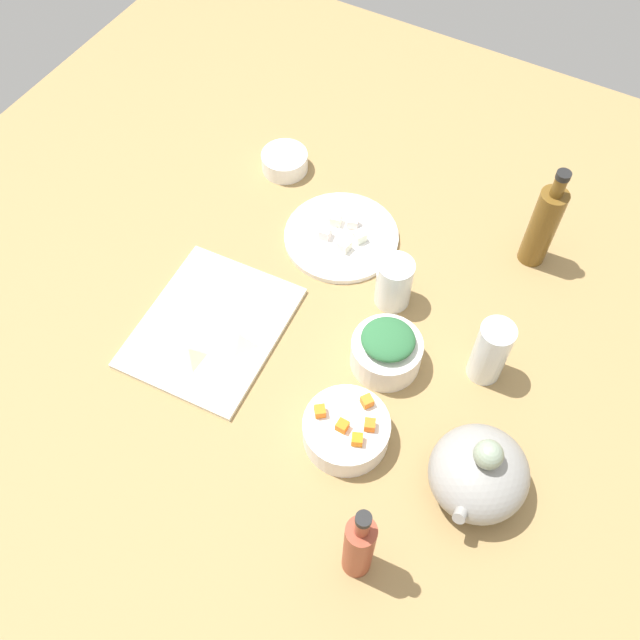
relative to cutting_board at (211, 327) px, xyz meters
The scene contains 26 objects.
tabletop 20.47cm from the cutting_board, 115.34° to the left, with size 190.00×190.00×3.00cm, color #997A4A.
cutting_board is the anchor object (origin of this frame).
plate_tofu 32.92cm from the cutting_board, 160.59° to the left, with size 23.31×23.31×1.20cm, color white.
bowl_greens 33.01cm from the cutting_board, 106.45° to the left, with size 12.67×12.67×6.43cm, color white.
bowl_carrots 33.08cm from the cutting_board, 77.56° to the left, with size 14.60×14.60×5.38cm, color white.
bowl_small_side 43.63cm from the cutting_board, 167.72° to the right, with size 10.03×10.03×4.18cm, color white.
teapot 54.82cm from the cutting_board, 85.05° to the left, with size 17.69×15.80×15.71cm.
bottle_0 65.55cm from the cutting_board, 134.35° to the left, with size 5.32×5.32×23.36cm.
bottle_1 50.76cm from the cutting_board, 60.29° to the left, with size 4.47×4.47×22.80cm.
drinking_glass_0 50.94cm from the cutting_board, 108.77° to the left, with size 6.10×6.10×13.86cm, color white.
drinking_glass_1 35.13cm from the cutting_board, 130.23° to the left, with size 6.85×6.85×10.75cm, color white.
carrot_cube_0 36.70cm from the cutting_board, 80.75° to the left, with size 1.80×1.80×1.80cm, color orange.
carrot_cube_1 36.77cm from the cutting_board, 75.50° to the left, with size 1.80×1.80×1.80cm, color orange.
carrot_cube_2 29.14cm from the cutting_board, 74.51° to the left, with size 1.80×1.80×1.80cm, color orange.
carrot_cube_3 34.01cm from the cutting_board, 86.15° to the left, with size 1.80×1.80×1.80cm, color orange.
carrot_cube_4 33.48cm from the cutting_board, 75.68° to the left, with size 1.80×1.80×1.80cm, color orange.
chopped_greens_mound 33.73cm from the cutting_board, 106.45° to the left, with size 9.50×9.14×2.99cm, color #2D673A.
tofu_cube_0 30.25cm from the cutting_board, 164.15° to the left, with size 2.20×2.20×2.20cm, color white.
tofu_cube_1 34.35cm from the cutting_board, 165.77° to the left, with size 2.20×2.20×2.20cm, color white.
tofu_cube_2 36.33cm from the cutting_board, 160.92° to the left, with size 2.20×2.20×2.20cm, color white.
tofu_cube_3 31.04cm from the cutting_board, 154.77° to the left, with size 2.20×2.20×2.20cm, color white.
tofu_cube_4 34.95cm from the cutting_board, 154.91° to the left, with size 2.20×2.20×2.20cm, color white.
dumpling_0 10.53cm from the cutting_board, 166.03° to the left, with size 5.92×5.56×2.28cm, color beige.
dumpling_1 6.87cm from the cutting_board, 87.33° to the left, with size 5.41×4.86×2.38cm, color beige.
dumpling_2 9.55cm from the cutting_board, 43.93° to the right, with size 5.39×4.64×2.05cm, color beige.
dumpling_3 7.63cm from the cutting_board, ahead, with size 4.76×4.35×2.81cm, color beige.
Camera 1 is at (59.62, 33.22, 113.16)cm, focal length 39.03 mm.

